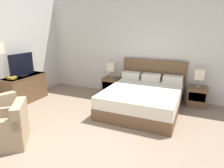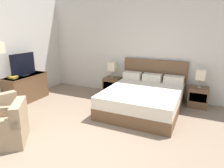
# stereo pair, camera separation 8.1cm
# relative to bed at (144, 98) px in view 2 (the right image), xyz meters

# --- Properties ---
(ground_plane) EXTENTS (11.07, 11.07, 0.00)m
(ground_plane) POSITION_rel_bed_xyz_m (-0.56, -2.65, -0.30)
(ground_plane) COLOR #84705B
(wall_back) EXTENTS (6.92, 0.06, 2.85)m
(wall_back) POSITION_rel_bed_xyz_m (-0.56, 1.07, 1.12)
(wall_back) COLOR beige
(wall_back) RESTS_ON ground
(wall_left) EXTENTS (0.06, 5.49, 2.85)m
(wall_left) POSITION_rel_bed_xyz_m (-3.45, -1.10, 1.12)
(wall_left) COLOR beige
(wall_left) RESTS_ON ground
(bed) EXTENTS (1.80, 2.12, 1.12)m
(bed) POSITION_rel_bed_xyz_m (0.00, 0.00, 0.00)
(bed) COLOR brown
(bed) RESTS_ON ground
(nightstand_left) EXTENTS (0.48, 0.42, 0.51)m
(nightstand_left) POSITION_rel_bed_xyz_m (-1.23, 0.77, -0.04)
(nightstand_left) COLOR brown
(nightstand_left) RESTS_ON ground
(nightstand_right) EXTENTS (0.48, 0.42, 0.51)m
(nightstand_right) POSITION_rel_bed_xyz_m (1.23, 0.77, -0.04)
(nightstand_right) COLOR brown
(nightstand_right) RESTS_ON ground
(table_lamp_left) EXTENTS (0.23, 0.23, 0.47)m
(table_lamp_left) POSITION_rel_bed_xyz_m (-1.23, 0.77, 0.55)
(table_lamp_left) COLOR gray
(table_lamp_left) RESTS_ON nightstand_left
(table_lamp_right) EXTENTS (0.23, 0.23, 0.47)m
(table_lamp_right) POSITION_rel_bed_xyz_m (1.23, 0.77, 0.55)
(table_lamp_right) COLOR gray
(table_lamp_right) RESTS_ON nightstand_right
(dresser) EXTENTS (0.50, 1.20, 0.73)m
(dresser) POSITION_rel_bed_xyz_m (-3.15, -0.78, 0.07)
(dresser) COLOR brown
(dresser) RESTS_ON ground
(tv) EXTENTS (0.18, 0.77, 0.61)m
(tv) POSITION_rel_bed_xyz_m (-3.15, -0.80, 0.72)
(tv) COLOR black
(tv) RESTS_ON dresser
(book_red_cover) EXTENTS (0.19, 0.16, 0.04)m
(book_red_cover) POSITION_rel_bed_xyz_m (-3.15, -1.16, 0.44)
(book_red_cover) COLOR gold
(book_red_cover) RESTS_ON dresser
(book_blue_cover) EXTENTS (0.24, 0.21, 0.02)m
(book_blue_cover) POSITION_rel_bed_xyz_m (-3.17, -1.16, 0.48)
(book_blue_cover) COLOR gold
(book_blue_cover) RESTS_ON book_red_cover
(armchair_companion) EXTENTS (0.96, 0.96, 0.76)m
(armchair_companion) POSITION_rel_bed_xyz_m (-1.75, -2.51, -0.02)
(armchair_companion) COLOR #9E8466
(armchair_companion) RESTS_ON ground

